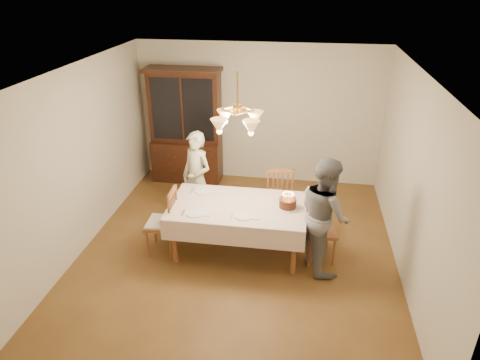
% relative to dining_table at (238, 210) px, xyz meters
% --- Properties ---
extents(ground, '(5.00, 5.00, 0.00)m').
position_rel_dining_table_xyz_m(ground, '(0.00, 0.00, -0.68)').
color(ground, brown).
rests_on(ground, ground).
extents(room_shell, '(5.00, 5.00, 5.00)m').
position_rel_dining_table_xyz_m(room_shell, '(0.00, 0.00, 0.90)').
color(room_shell, white).
rests_on(room_shell, ground).
extents(dining_table, '(1.90, 1.10, 0.76)m').
position_rel_dining_table_xyz_m(dining_table, '(0.00, 0.00, 0.00)').
color(dining_table, brown).
rests_on(dining_table, ground).
extents(china_hutch, '(1.38, 0.54, 2.16)m').
position_rel_dining_table_xyz_m(china_hutch, '(-1.35, 2.25, 0.36)').
color(china_hutch, black).
rests_on(china_hutch, ground).
extents(chair_far_side, '(0.46, 0.44, 1.00)m').
position_rel_dining_table_xyz_m(chair_far_side, '(0.53, 0.94, -0.24)').
color(chair_far_side, brown).
rests_on(chair_far_side, ground).
extents(chair_left_end, '(0.43, 0.45, 1.00)m').
position_rel_dining_table_xyz_m(chair_left_end, '(-1.07, -0.17, -0.23)').
color(chair_left_end, brown).
rests_on(chair_left_end, ground).
extents(chair_right_end, '(0.50, 0.52, 1.00)m').
position_rel_dining_table_xyz_m(chair_right_end, '(1.14, -0.01, -0.24)').
color(chair_right_end, brown).
rests_on(chair_right_end, ground).
extents(elderly_woman, '(0.66, 0.59, 1.51)m').
position_rel_dining_table_xyz_m(elderly_woman, '(-0.78, 0.77, 0.07)').
color(elderly_woman, beige).
rests_on(elderly_woman, ground).
extents(adult_in_grey, '(0.86, 0.95, 1.61)m').
position_rel_dining_table_xyz_m(adult_in_grey, '(1.19, -0.16, 0.12)').
color(adult_in_grey, slate).
rests_on(adult_in_grey, ground).
extents(birthday_cake, '(0.30, 0.30, 0.22)m').
position_rel_dining_table_xyz_m(birthday_cake, '(0.69, 0.03, 0.14)').
color(birthday_cake, white).
rests_on(birthday_cake, dining_table).
extents(place_setting_near_left, '(0.38, 0.23, 0.02)m').
position_rel_dining_table_xyz_m(place_setting_near_left, '(-0.52, -0.33, 0.08)').
color(place_setting_near_left, white).
rests_on(place_setting_near_left, dining_table).
extents(place_setting_near_right, '(0.38, 0.23, 0.02)m').
position_rel_dining_table_xyz_m(place_setting_near_right, '(0.14, -0.30, 0.08)').
color(place_setting_near_right, white).
rests_on(place_setting_near_right, dining_table).
extents(place_setting_far_left, '(0.42, 0.27, 0.02)m').
position_rel_dining_table_xyz_m(place_setting_far_left, '(-0.54, 0.33, 0.08)').
color(place_setting_far_left, white).
rests_on(place_setting_far_left, dining_table).
extents(chandelier, '(0.62, 0.62, 0.73)m').
position_rel_dining_table_xyz_m(chandelier, '(-0.00, -0.00, 1.29)').
color(chandelier, '#BF8C3F').
rests_on(chandelier, ground).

